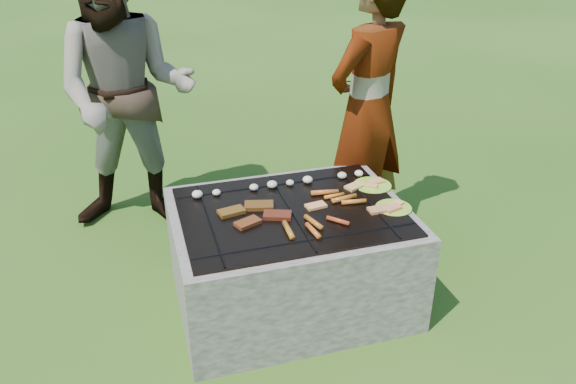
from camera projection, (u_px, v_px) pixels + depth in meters
name	position (u px, v px, depth m)	size (l,w,h in m)	color
lawn	(290.00, 299.00, 3.38)	(60.00, 60.00, 0.00)	#234C13
fire_pit	(290.00, 260.00, 3.25)	(1.30, 1.00, 0.62)	#9D958B
mushrooms	(280.00, 184.00, 3.34)	(1.06, 0.06, 0.04)	silver
pork_slabs	(256.00, 213.00, 3.05)	(0.39, 0.29, 0.02)	#975F1B
sausages	(325.00, 211.00, 3.06)	(0.53, 0.48, 0.03)	#D64E23
bread_on_grate	(351.00, 200.00, 3.18)	(0.44, 0.39, 0.02)	#E6A576
plate_far	(373.00, 185.00, 3.37)	(0.27, 0.27, 0.03)	#DDF53A
plate_near	(394.00, 208.00, 3.12)	(0.27, 0.27, 0.03)	yellow
cook	(368.00, 109.00, 3.68)	(0.67, 0.44, 1.83)	#A59289
bystander	(127.00, 94.00, 3.75)	(0.95, 0.74, 1.96)	gray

